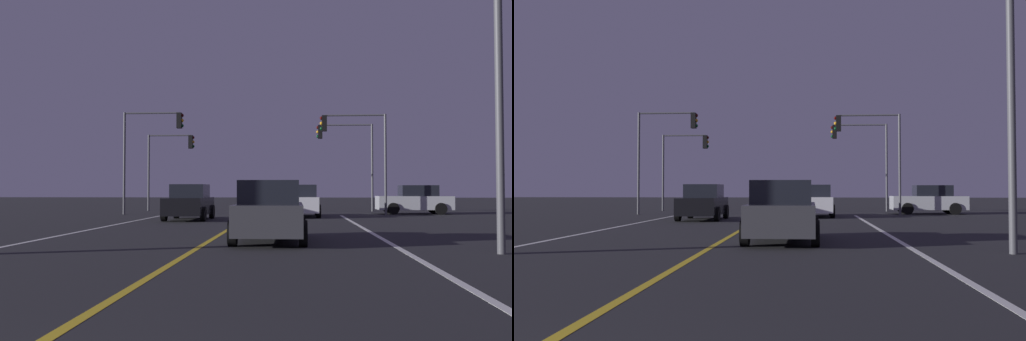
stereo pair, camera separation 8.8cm
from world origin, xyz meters
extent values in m
cube|color=silver|center=(4.98, 12.08, 0.00)|extent=(0.16, 36.16, 0.01)
cube|color=gold|center=(0.00, 12.08, 0.00)|extent=(0.16, 36.16, 0.01)
cylinder|color=black|center=(-1.74, 23.82, 0.34)|extent=(0.22, 0.68, 0.68)
cylinder|color=black|center=(-3.54, 23.82, 0.34)|extent=(0.22, 0.68, 0.68)
cylinder|color=black|center=(-1.74, 26.52, 0.34)|extent=(0.22, 0.68, 0.68)
cylinder|color=black|center=(-3.54, 26.52, 0.34)|extent=(0.22, 0.68, 0.68)
cube|color=black|center=(-2.64, 25.17, 0.66)|extent=(1.80, 4.30, 0.80)
cube|color=black|center=(-2.64, 25.42, 1.38)|extent=(1.60, 2.10, 0.64)
cube|color=red|center=(-2.04, 27.27, 0.76)|extent=(0.24, 0.08, 0.16)
cube|color=red|center=(-3.24, 27.27, 0.76)|extent=(0.24, 0.08, 0.16)
cylinder|color=black|center=(8.09, 31.57, 0.34)|extent=(0.68, 0.22, 0.68)
cylinder|color=black|center=(8.09, 33.37, 0.34)|extent=(0.68, 0.22, 0.68)
cylinder|color=black|center=(10.79, 31.57, 0.34)|extent=(0.68, 0.22, 0.68)
cylinder|color=black|center=(10.79, 33.37, 0.34)|extent=(0.68, 0.22, 0.68)
cube|color=#B7BABF|center=(9.44, 32.47, 0.66)|extent=(4.30, 1.80, 0.80)
cube|color=black|center=(9.69, 32.47, 1.38)|extent=(2.10, 1.60, 0.64)
cube|color=red|center=(11.54, 31.87, 0.76)|extent=(0.08, 0.24, 0.16)
cube|color=red|center=(11.54, 33.07, 0.76)|extent=(0.08, 0.24, 0.16)
cylinder|color=black|center=(1.82, 30.07, 0.34)|extent=(0.22, 0.68, 0.68)
cylinder|color=black|center=(3.62, 30.07, 0.34)|extent=(0.22, 0.68, 0.68)
cylinder|color=black|center=(1.82, 27.37, 0.34)|extent=(0.22, 0.68, 0.68)
cylinder|color=black|center=(3.62, 27.37, 0.34)|extent=(0.22, 0.68, 0.68)
cube|color=silver|center=(2.72, 28.72, 0.66)|extent=(1.80, 4.30, 0.80)
cube|color=black|center=(2.72, 28.47, 1.38)|extent=(1.60, 2.10, 0.64)
cube|color=red|center=(2.12, 26.62, 0.76)|extent=(0.24, 0.08, 0.16)
cube|color=red|center=(3.32, 26.62, 0.76)|extent=(0.24, 0.08, 0.16)
cylinder|color=black|center=(0.82, 15.50, 0.34)|extent=(0.22, 0.68, 0.68)
cylinder|color=black|center=(2.62, 15.50, 0.34)|extent=(0.22, 0.68, 0.68)
cylinder|color=black|center=(0.82, 12.80, 0.34)|extent=(0.22, 0.68, 0.68)
cylinder|color=black|center=(2.62, 12.80, 0.34)|extent=(0.22, 0.68, 0.68)
cube|color=#38383D|center=(1.72, 14.15, 0.66)|extent=(1.80, 4.30, 0.80)
cube|color=black|center=(1.72, 13.90, 1.38)|extent=(1.60, 2.10, 0.64)
cube|color=red|center=(1.12, 12.05, 0.76)|extent=(0.24, 0.08, 0.16)
cube|color=red|center=(2.32, 12.05, 0.76)|extent=(0.24, 0.08, 0.16)
cylinder|color=#4C4C51|center=(7.52, 30.66, 2.86)|extent=(0.14, 0.14, 5.72)
cylinder|color=#4C4C51|center=(5.80, 30.66, 5.67)|extent=(3.42, 0.10, 0.10)
cube|color=black|center=(4.09, 30.66, 5.22)|extent=(0.28, 0.36, 0.90)
sphere|color=#3A0605|center=(3.93, 30.66, 5.52)|extent=(0.20, 0.20, 0.20)
sphere|color=orange|center=(3.93, 30.66, 5.22)|extent=(0.20, 0.20, 0.20)
sphere|color=#063816|center=(3.93, 30.66, 4.92)|extent=(0.20, 0.20, 0.20)
cylinder|color=#4C4C51|center=(-7.52, 30.66, 2.98)|extent=(0.14, 0.14, 5.95)
cylinder|color=#4C4C51|center=(-5.90, 30.66, 5.90)|extent=(3.24, 0.10, 0.10)
cube|color=black|center=(-4.28, 30.66, 5.45)|extent=(0.28, 0.36, 0.90)
sphere|color=#3A0605|center=(-4.12, 30.66, 5.75)|extent=(0.20, 0.20, 0.20)
sphere|color=orange|center=(-4.12, 30.66, 5.45)|extent=(0.20, 0.20, 0.20)
sphere|color=#063816|center=(-4.12, 30.66, 5.15)|extent=(0.20, 0.20, 0.20)
cylinder|color=#4C4C51|center=(7.52, 36.16, 2.90)|extent=(0.14, 0.14, 5.79)
cylinder|color=#4C4C51|center=(5.81, 36.16, 5.74)|extent=(3.42, 0.10, 0.10)
cube|color=black|center=(4.10, 36.16, 5.29)|extent=(0.28, 0.36, 0.90)
sphere|color=#3A0605|center=(3.94, 36.16, 5.59)|extent=(0.20, 0.20, 0.20)
sphere|color=orange|center=(3.94, 36.16, 5.29)|extent=(0.20, 0.20, 0.20)
sphere|color=#063816|center=(3.94, 36.16, 4.99)|extent=(0.20, 0.20, 0.20)
cylinder|color=#4C4C51|center=(-7.52, 36.16, 2.59)|extent=(0.14, 0.14, 5.17)
cylinder|color=#4C4C51|center=(-6.07, 36.16, 5.12)|extent=(2.89, 0.10, 0.10)
cube|color=black|center=(-4.63, 36.16, 4.67)|extent=(0.28, 0.36, 0.90)
sphere|color=#3A0605|center=(-4.47, 36.16, 4.97)|extent=(0.20, 0.20, 0.20)
sphere|color=orange|center=(-4.47, 36.16, 4.67)|extent=(0.20, 0.20, 0.20)
sphere|color=#063816|center=(-4.47, 36.16, 4.37)|extent=(0.20, 0.20, 0.20)
cylinder|color=#4C4C51|center=(7.05, 11.50, 3.57)|extent=(0.18, 0.18, 7.15)
camera|label=1|loc=(2.41, -1.64, 1.46)|focal=39.70mm
camera|label=2|loc=(2.50, -1.64, 1.46)|focal=39.70mm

